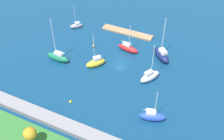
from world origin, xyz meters
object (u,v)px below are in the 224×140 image
object	(u,v)px
sailboat_blue_center_basin	(152,116)
mooring_buoy_orange	(93,46)
park_tree_mideast	(30,134)
sailboat_white_east_end	(150,76)
mooring_buoy_yellow	(70,102)
sailboat_red_lone_south	(128,48)
sailboat_yellow_by_breakwater	(96,63)
sailboat_navy_west_end	(161,55)
sailboat_gray_along_channel	(76,26)
sailboat_green_mid_basin	(58,57)
pier_dock	(127,32)

from	to	relation	value
sailboat_blue_center_basin	mooring_buoy_orange	size ratio (longest dim) A/B	12.10
park_tree_mideast	sailboat_white_east_end	distance (m)	35.71
mooring_buoy_yellow	sailboat_red_lone_south	bearing A→B (deg)	-100.18
park_tree_mideast	sailboat_white_east_end	bearing A→B (deg)	-116.73
sailboat_yellow_by_breakwater	mooring_buoy_yellow	world-z (taller)	sailboat_yellow_by_breakwater
park_tree_mideast	mooring_buoy_orange	world-z (taller)	park_tree_mideast
sailboat_yellow_by_breakwater	sailboat_navy_west_end	distance (m)	20.50
park_tree_mideast	sailboat_navy_west_end	size ratio (longest dim) A/B	0.38
sailboat_white_east_end	sailboat_yellow_by_breakwater	bearing A→B (deg)	122.78
sailboat_red_lone_south	sailboat_navy_west_end	xyz separation A→B (m)	(-10.80, -0.94, 0.31)
sailboat_red_lone_south	mooring_buoy_orange	world-z (taller)	sailboat_red_lone_south
sailboat_yellow_by_breakwater	mooring_buoy_orange	world-z (taller)	sailboat_yellow_by_breakwater
mooring_buoy_yellow	mooring_buoy_orange	bearing A→B (deg)	-75.44
sailboat_yellow_by_breakwater	mooring_buoy_orange	size ratio (longest dim) A/B	14.69
sailboat_gray_along_channel	sailboat_white_east_end	bearing A→B (deg)	109.52
sailboat_navy_west_end	mooring_buoy_orange	size ratio (longest dim) A/B	17.66
sailboat_red_lone_south	mooring_buoy_orange	size ratio (longest dim) A/B	12.31
sailboat_red_lone_south	sailboat_yellow_by_breakwater	bearing A→B (deg)	-109.76
park_tree_mideast	sailboat_green_mid_basin	bearing A→B (deg)	-66.13
mooring_buoy_orange	mooring_buoy_yellow	size ratio (longest dim) A/B	1.20
sailboat_white_east_end	mooring_buoy_orange	world-z (taller)	sailboat_white_east_end
sailboat_navy_west_end	sailboat_gray_along_channel	bearing A→B (deg)	38.30
pier_dock	mooring_buoy_orange	world-z (taller)	mooring_buoy_orange
sailboat_yellow_by_breakwater	mooring_buoy_orange	bearing A→B (deg)	-108.41
sailboat_gray_along_channel	mooring_buoy_yellow	xyz separation A→B (m)	(-17.35, 31.89, -0.63)
sailboat_green_mid_basin	sailboat_blue_center_basin	size ratio (longest dim) A/B	1.52
sailboat_blue_center_basin	sailboat_yellow_by_breakwater	bearing A→B (deg)	132.12
mooring_buoy_orange	mooring_buoy_yellow	world-z (taller)	mooring_buoy_orange
sailboat_yellow_by_breakwater	sailboat_blue_center_basin	distance (m)	25.10
park_tree_mideast	sailboat_navy_west_end	bearing A→B (deg)	-110.42
sailboat_white_east_end	mooring_buoy_yellow	xyz separation A→B (m)	(15.72, 16.94, -1.11)
pier_dock	sailboat_navy_west_end	world-z (taller)	sailboat_navy_west_end
sailboat_white_east_end	sailboat_gray_along_channel	size ratio (longest dim) A/B	1.33
sailboat_blue_center_basin	mooring_buoy_yellow	size ratio (longest dim) A/B	14.47
sailboat_navy_west_end	mooring_buoy_orange	xyz separation A→B (m)	(21.95, 3.65, -1.10)
sailboat_yellow_by_breakwater	sailboat_gray_along_channel	size ratio (longest dim) A/B	1.29
sailboat_white_east_end	mooring_buoy_orange	bearing A→B (deg)	100.85
pier_dock	park_tree_mideast	size ratio (longest dim) A/B	3.41
pier_dock	mooring_buoy_yellow	distance (m)	36.65
sailboat_green_mid_basin	sailboat_white_east_end	distance (m)	28.62
sailboat_blue_center_basin	sailboat_gray_along_channel	bearing A→B (deg)	124.75
sailboat_gray_along_channel	park_tree_mideast	bearing A→B (deg)	63.95
park_tree_mideast	sailboat_yellow_by_breakwater	bearing A→B (deg)	-88.68
sailboat_green_mid_basin	pier_dock	bearing A→B (deg)	-119.13
pier_dock	mooring_buoy_yellow	bearing A→B (deg)	89.24
sailboat_yellow_by_breakwater	sailboat_red_lone_south	world-z (taller)	sailboat_yellow_by_breakwater
park_tree_mideast	sailboat_navy_west_end	xyz separation A→B (m)	(-15.91, -42.73, -3.41)
sailboat_yellow_by_breakwater	sailboat_gray_along_channel	bearing A→B (deg)	-95.21
park_tree_mideast	sailboat_red_lone_south	xyz separation A→B (m)	(-5.11, -41.79, -3.72)
mooring_buoy_orange	pier_dock	bearing A→B (deg)	-118.80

